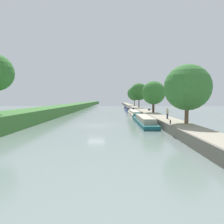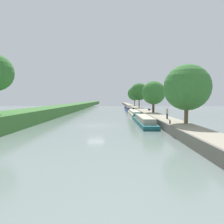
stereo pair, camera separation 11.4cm
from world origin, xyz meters
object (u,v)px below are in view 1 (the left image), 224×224
Objects in this scene: park_bench at (149,109)px; narrowboat_navy at (127,108)px; narrowboat_blue at (129,109)px; person_walking at (167,113)px; narrowboat_teal at (143,120)px; narrowboat_cream at (134,113)px; mooring_bollard_far at (130,105)px; mooring_bollard_near at (170,122)px.

narrowboat_navy is at bearing 98.14° from park_bench.
park_bench is (4.04, -28.23, 0.91)m from narrowboat_navy.
narrowboat_blue is 35.95m from person_walking.
narrowboat_cream is at bearing 89.74° from narrowboat_teal.
mooring_bollard_far is 32.86m from park_bench.
narrowboat_blue is 32.32× the size of mooring_bollard_far.
mooring_bollard_near is at bearing -87.32° from narrowboat_blue.
narrowboat_teal is at bearing -102.99° from park_bench.
person_walking reaches higher than narrowboat_teal.
narrowboat_teal is at bearing -92.28° from mooring_bollard_far.
narrowboat_navy is 24.14× the size of mooring_bollard_far.
narrowboat_blue is at bearing 95.13° from person_walking.
narrowboat_navy is at bearing 93.32° from person_walking.
narrowboat_blue is 1.34× the size of narrowboat_navy.
narrowboat_navy is at bearing -110.03° from mooring_bollard_far.
person_walking is at bearing -80.38° from narrowboat_cream.
mooring_bollard_near is at bearing -88.31° from narrowboat_navy.
narrowboat_cream is at bearing -93.21° from mooring_bollard_far.
narrowboat_teal is 33.00m from narrowboat_blue.
narrowboat_blue is 14.55m from narrowboat_navy.
person_walking is (3.33, -2.78, 1.38)m from narrowboat_teal.
person_walking is at bearing 78.11° from mooring_bollard_near.
narrowboat_cream reaches higher than narrowboat_navy.
narrowboat_blue is (0.04, 16.55, 0.03)m from narrowboat_cream.
narrowboat_blue reaches higher than narrowboat_cream.
mooring_bollard_far is at bearing 69.97° from narrowboat_navy.
park_bench is at bearing 33.24° from narrowboat_cream.
narrowboat_teal is 9.04m from mooring_bollard_near.
narrowboat_navy is at bearing 91.69° from mooring_bollard_near.
person_walking is at bearing -88.68° from mooring_bollard_far.
park_bench reaches higher than narrowboat_blue.
mooring_bollard_near is 0.30× the size of park_bench.
park_bench reaches higher than mooring_bollard_far.
mooring_bollard_far is (2.00, 35.64, 0.75)m from narrowboat_cream.
person_walking is 3.69× the size of mooring_bollard_far.
mooring_bollard_far is at bearing 91.32° from person_walking.
narrowboat_navy is 24.14× the size of mooring_bollard_near.
mooring_bollard_far is (-1.26, 54.87, -0.65)m from person_walking.
mooring_bollard_near reaches higher than narrowboat_teal.
narrowboat_teal is at bearing 103.30° from mooring_bollard_near.
narrowboat_navy is 56.34m from mooring_bollard_near.
narrowboat_teal is 47.54m from narrowboat_navy.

